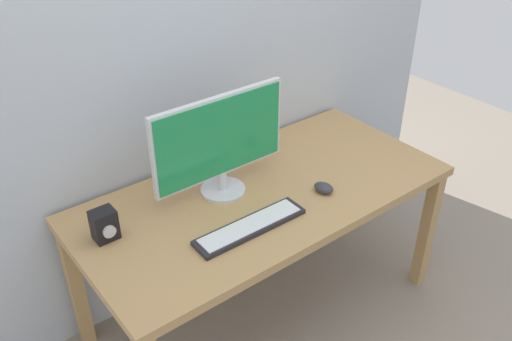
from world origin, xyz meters
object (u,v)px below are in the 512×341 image
(monitor, at_px, (220,142))
(keyboard_primary, at_px, (250,227))
(mouse, at_px, (324,188))
(audio_controller, at_px, (105,225))
(desk, at_px, (264,205))

(monitor, relative_size, keyboard_primary, 1.30)
(mouse, bearing_deg, audio_controller, 147.80)
(monitor, xyz_separation_m, audio_controller, (-0.53, 0.01, -0.18))
(desk, height_order, mouse, mouse)
(keyboard_primary, xyz_separation_m, audio_controller, (-0.47, 0.29, 0.05))
(desk, relative_size, audio_controller, 13.01)
(monitor, bearing_deg, mouse, -39.16)
(desk, bearing_deg, monitor, 141.48)
(monitor, bearing_deg, keyboard_primary, -102.51)
(audio_controller, bearing_deg, monitor, -0.85)
(mouse, distance_m, audio_controller, 0.91)
(desk, relative_size, mouse, 18.21)
(audio_controller, bearing_deg, mouse, -18.09)
(desk, distance_m, audio_controller, 0.69)
(keyboard_primary, relative_size, audio_controller, 3.82)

